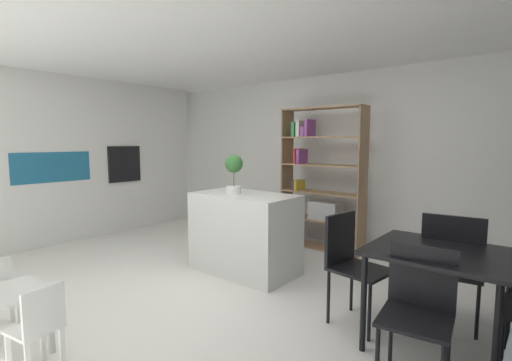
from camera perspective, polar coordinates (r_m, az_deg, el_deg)
The scene contains 15 objects.
ground_plane at distance 3.93m, azimuth -8.59°, elevation -17.19°, with size 10.18×10.18×0.00m, color silver.
ceiling_slab at distance 3.76m, azimuth -9.27°, elevation 21.93°, with size 7.39×5.33×0.06m.
back_partition at distance 5.72m, azimuth 11.20°, elevation 3.24°, with size 7.39×0.06×2.55m, color silver.
tall_cabinet_run_left at distance 6.50m, azimuth -28.92°, elevation 2.93°, with size 0.60×4.79×2.55m, color silver.
cabinet_niche_splashback at distance 6.16m, azimuth -29.23°, elevation 1.82°, with size 0.01×1.10×0.44m.
built_in_oven at distance 6.65m, azimuth -19.87°, elevation 2.46°, with size 0.06×0.58×0.61m.
kitchen_island at distance 4.39m, azimuth -1.81°, elevation -8.18°, with size 1.24×0.69×0.94m, color silver.
potted_plant_on_island at distance 4.28m, azimuth -3.48°, elevation 1.68°, with size 0.21×0.21×0.46m.
open_bookshelf at distance 5.36m, azimuth 9.77°, elevation -0.60°, with size 1.24×0.31×2.03m.
child_table at distance 3.33m, azimuth -33.88°, elevation -15.61°, with size 0.52×0.42×0.47m.
child_chair_right at distance 2.93m, azimuth -30.86°, elevation -19.01°, with size 0.32×0.32×0.63m.
dining_table at distance 3.04m, azimuth 26.65°, elevation -11.30°, with size 0.94×0.83×0.77m.
dining_chair_far at distance 3.47m, azimuth 28.36°, elevation -11.12°, with size 0.51×0.51×0.97m.
dining_chair_near at distance 2.69m, azimuth 24.05°, elevation -17.04°, with size 0.47×0.48×0.87m.
dining_chair_island_side at distance 3.29m, azimuth 14.59°, elevation -11.66°, with size 0.50×0.47×0.93m.
Camera 1 is at (2.70, -2.40, 1.55)m, focal length 25.59 mm.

